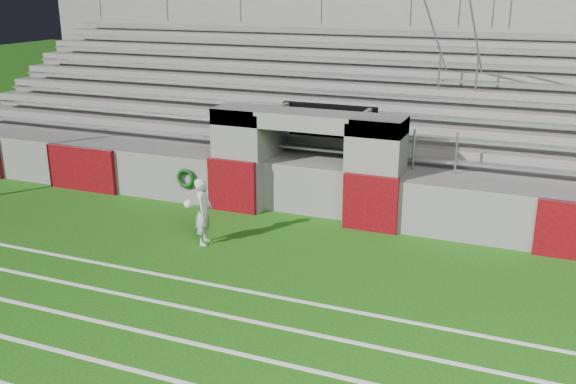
% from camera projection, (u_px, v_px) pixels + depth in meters
% --- Properties ---
extents(ground, '(90.00, 90.00, 0.00)m').
position_uv_depth(ground, '(246.00, 267.00, 13.15)').
color(ground, '#1A540E').
rests_on(ground, ground).
extents(stadium_structure, '(26.00, 8.48, 5.42)m').
position_uv_depth(stadium_structure, '(358.00, 122.00, 19.72)').
color(stadium_structure, '#615E5C').
rests_on(stadium_structure, ground).
extents(goalkeeper_with_ball, '(0.53, 0.74, 1.51)m').
position_uv_depth(goalkeeper_with_ball, '(203.00, 211.00, 14.12)').
color(goalkeeper_with_ball, '#B5B9BF').
rests_on(goalkeeper_with_ball, ground).
extents(hose_coil, '(0.54, 0.15, 0.56)m').
position_uv_depth(hose_coil, '(186.00, 179.00, 16.63)').
color(hose_coil, '#0D440E').
rests_on(hose_coil, ground).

